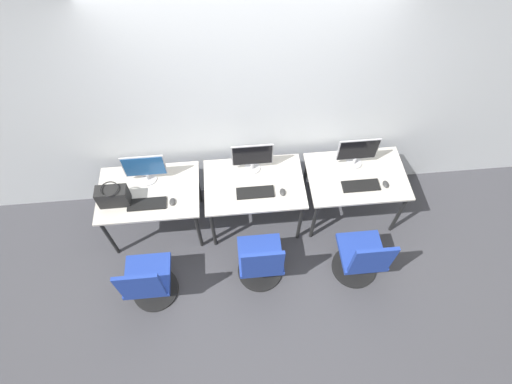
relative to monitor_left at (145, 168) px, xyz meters
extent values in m
plane|color=#3D3D42|center=(1.09, -0.50, -0.90)|extent=(20.00, 20.00, 0.00)
cube|color=silver|center=(1.09, 0.32, 0.50)|extent=(12.00, 0.05, 2.80)
cube|color=#BCB7AD|center=(0.00, -0.15, -0.20)|extent=(1.03, 0.70, 0.02)
cylinder|color=black|center=(-0.47, -0.45, -0.56)|extent=(0.04, 0.04, 0.68)
cylinder|color=black|center=(0.47, -0.45, -0.56)|extent=(0.04, 0.04, 0.68)
cylinder|color=black|center=(-0.47, 0.14, -0.56)|extent=(0.04, 0.04, 0.68)
cylinder|color=black|center=(0.47, 0.14, -0.56)|extent=(0.04, 0.04, 0.68)
cylinder|color=#B2B2B7|center=(0.00, 0.00, -0.19)|extent=(0.17, 0.17, 0.01)
cylinder|color=#B2B2B7|center=(0.00, 0.00, -0.14)|extent=(0.04, 0.04, 0.07)
cube|color=#B2B2B7|center=(0.00, 0.00, 0.03)|extent=(0.43, 0.01, 0.29)
cube|color=navy|center=(0.00, -0.01, 0.03)|extent=(0.40, 0.01, 0.27)
cube|color=black|center=(0.00, -0.31, -0.18)|extent=(0.38, 0.14, 0.02)
ellipsoid|color=#333333|center=(0.25, -0.31, -0.18)|extent=(0.06, 0.09, 0.03)
cylinder|color=black|center=(-0.03, -0.94, -0.89)|extent=(0.48, 0.48, 0.03)
cylinder|color=black|center=(-0.03, -0.94, -0.70)|extent=(0.04, 0.04, 0.34)
cube|color=navy|center=(-0.03, -0.94, -0.50)|extent=(0.44, 0.44, 0.05)
cube|color=navy|center=(-0.03, -1.14, -0.26)|extent=(0.40, 0.04, 0.44)
cube|color=#BCB7AD|center=(1.09, -0.15, -0.20)|extent=(1.03, 0.70, 0.02)
cylinder|color=black|center=(0.62, -0.45, -0.56)|extent=(0.04, 0.04, 0.68)
cylinder|color=black|center=(1.55, -0.45, -0.56)|extent=(0.04, 0.04, 0.68)
cylinder|color=black|center=(0.62, 0.14, -0.56)|extent=(0.04, 0.04, 0.68)
cylinder|color=black|center=(1.55, 0.14, -0.56)|extent=(0.04, 0.04, 0.68)
cylinder|color=#B2B2B7|center=(1.09, 0.04, -0.19)|extent=(0.17, 0.17, 0.01)
cylinder|color=#B2B2B7|center=(1.09, 0.04, -0.14)|extent=(0.04, 0.04, 0.07)
cube|color=#B2B2B7|center=(1.09, 0.04, 0.03)|extent=(0.43, 0.01, 0.29)
cube|color=black|center=(1.09, 0.04, 0.03)|extent=(0.40, 0.01, 0.27)
cube|color=black|center=(1.09, -0.28, -0.18)|extent=(0.38, 0.14, 0.02)
ellipsoid|color=#333333|center=(1.36, -0.30, -0.18)|extent=(0.06, 0.09, 0.03)
cylinder|color=black|center=(1.09, -0.83, -0.89)|extent=(0.48, 0.48, 0.03)
cylinder|color=black|center=(1.09, -0.83, -0.70)|extent=(0.04, 0.04, 0.34)
cube|color=navy|center=(1.09, -0.83, -0.50)|extent=(0.44, 0.44, 0.05)
cube|color=navy|center=(1.09, -1.03, -0.26)|extent=(0.40, 0.04, 0.44)
cube|color=#BCB7AD|center=(2.17, -0.15, -0.20)|extent=(1.03, 0.70, 0.02)
cylinder|color=black|center=(1.71, -0.45, -0.56)|extent=(0.04, 0.04, 0.68)
cylinder|color=black|center=(2.64, -0.45, -0.56)|extent=(0.04, 0.04, 0.68)
cylinder|color=black|center=(1.71, 0.14, -0.56)|extent=(0.04, 0.04, 0.68)
cylinder|color=black|center=(2.64, 0.14, -0.56)|extent=(0.04, 0.04, 0.68)
cylinder|color=#B2B2B7|center=(2.17, 0.01, -0.19)|extent=(0.17, 0.17, 0.01)
cylinder|color=#B2B2B7|center=(2.17, 0.01, -0.14)|extent=(0.04, 0.04, 0.07)
cube|color=#B2B2B7|center=(2.17, 0.01, 0.03)|extent=(0.43, 0.01, 0.29)
cube|color=black|center=(2.17, 0.01, 0.03)|extent=(0.40, 0.01, 0.27)
cube|color=black|center=(2.17, -0.29, -0.18)|extent=(0.38, 0.14, 0.02)
ellipsoid|color=#333333|center=(2.43, -0.30, -0.18)|extent=(0.06, 0.09, 0.03)
cylinder|color=black|center=(2.11, -0.88, -0.89)|extent=(0.48, 0.48, 0.03)
cylinder|color=black|center=(2.11, -0.88, -0.70)|extent=(0.04, 0.04, 0.34)
cube|color=navy|center=(2.11, -0.88, -0.50)|extent=(0.44, 0.44, 0.05)
cube|color=navy|center=(2.11, -1.09, -0.26)|extent=(0.40, 0.04, 0.44)
cube|color=black|center=(-0.31, -0.26, -0.08)|extent=(0.30, 0.14, 0.22)
torus|color=black|center=(-0.31, -0.26, 0.05)|extent=(0.18, 0.18, 0.01)
camera|label=1|loc=(0.89, -2.51, 3.19)|focal=28.00mm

